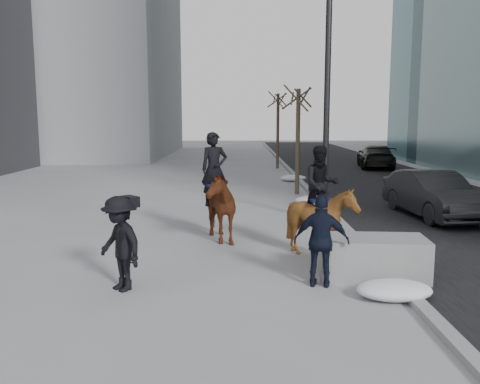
{
  "coord_description": "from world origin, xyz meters",
  "views": [
    {
      "loc": [
        -0.03,
        -10.1,
        3.17
      ],
      "look_at": [
        0.0,
        1.2,
        1.5
      ],
      "focal_mm": 38.0,
      "sensor_mm": 36.0,
      "label": 1
    }
  ],
  "objects_px": {
    "car_near": "(433,194)",
    "mounted_right": "(321,214)",
    "mounted_left": "(214,200)",
    "planter": "(373,258)"
  },
  "relations": [
    {
      "from": "car_near",
      "to": "mounted_right",
      "type": "xyz_separation_m",
      "value": [
        -4.32,
        -4.69,
        0.28
      ]
    },
    {
      "from": "car_near",
      "to": "mounted_left",
      "type": "height_order",
      "value": "mounted_left"
    },
    {
      "from": "mounted_left",
      "to": "mounted_right",
      "type": "relative_size",
      "value": 1.1
    },
    {
      "from": "planter",
      "to": "car_near",
      "type": "height_order",
      "value": "car_near"
    },
    {
      "from": "mounted_left",
      "to": "mounted_right",
      "type": "xyz_separation_m",
      "value": [
        2.5,
        -1.7,
        -0.02
      ]
    },
    {
      "from": "planter",
      "to": "mounted_left",
      "type": "relative_size",
      "value": 0.74
    },
    {
      "from": "car_near",
      "to": "planter",
      "type": "bearing_deg",
      "value": -125.78
    },
    {
      "from": "mounted_right",
      "to": "car_near",
      "type": "bearing_deg",
      "value": 47.37
    },
    {
      "from": "mounted_left",
      "to": "car_near",
      "type": "bearing_deg",
      "value": 23.73
    },
    {
      "from": "car_near",
      "to": "mounted_left",
      "type": "xyz_separation_m",
      "value": [
        -6.82,
        -3.0,
        0.3
      ]
    }
  ]
}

